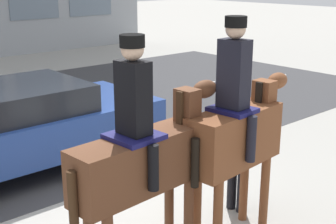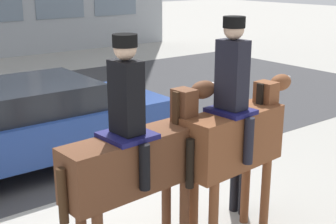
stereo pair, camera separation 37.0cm
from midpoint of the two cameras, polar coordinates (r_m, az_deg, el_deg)
ground_plane at (r=6.79m, az=-5.13°, el=-10.92°), size 80.00×80.00×0.00m
road_surface at (r=10.84m, az=-18.67°, el=-1.11°), size 20.80×8.50×0.01m
mounted_horse_lead at (r=4.79m, az=-1.56°, el=-5.28°), size 2.02×0.65×2.58m
mounted_horse_companion at (r=5.43m, az=10.15°, el=-2.43°), size 1.78×0.65×2.69m
pedestrian_bystander at (r=6.21m, az=10.63°, el=-4.22°), size 0.82×0.51×1.62m
street_car_near_lane at (r=8.01m, az=-15.48°, el=-1.25°), size 4.62×2.08×1.43m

